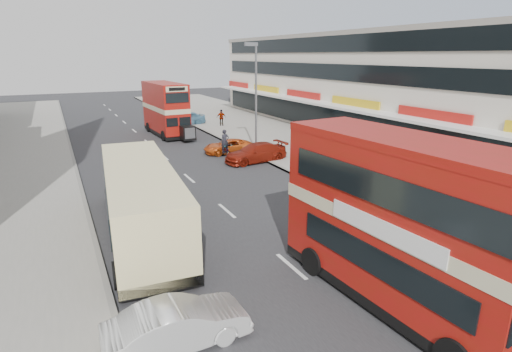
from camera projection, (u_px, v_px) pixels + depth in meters
ground at (324, 295)px, 12.70m from camera, size 160.00×160.00×0.00m
road_surface at (165, 157)px, 29.82m from camera, size 12.00×90.00×0.01m
pavement_right at (301, 141)px, 34.94m from camera, size 12.00×90.00×0.15m
kerb_left at (75, 166)px, 27.19m from camera, size 0.20×90.00×0.16m
kerb_right at (239, 148)px, 32.42m from camera, size 0.20×90.00×0.16m
commercial_row at (361, 83)px, 38.72m from camera, size 9.90×46.20×9.30m
street_lamp at (255, 90)px, 29.52m from camera, size 1.00×0.20×8.12m
bus_main at (401, 223)px, 11.70m from camera, size 3.02×8.99×4.92m
bus_second at (166, 109)px, 37.42m from camera, size 2.68×8.53×4.68m
coach at (141, 198)px, 16.56m from camera, size 3.52×10.49×2.73m
car_left_front at (178, 325)px, 10.33m from camera, size 3.75×1.38×1.23m
car_right_a at (256, 153)px, 28.30m from camera, size 4.68×2.17×1.32m
car_right_b at (229, 146)px, 30.84m from camera, size 3.91×1.97×1.06m
car_right_c at (185, 119)px, 42.84m from camera, size 4.56×2.21×1.50m
pedestrian_near at (306, 148)px, 28.31m from camera, size 0.64×0.43×1.72m
pedestrian_far at (221, 118)px, 42.07m from camera, size 1.04×0.64×1.66m
cyclist at (225, 148)px, 29.50m from camera, size 0.75×1.94×2.08m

